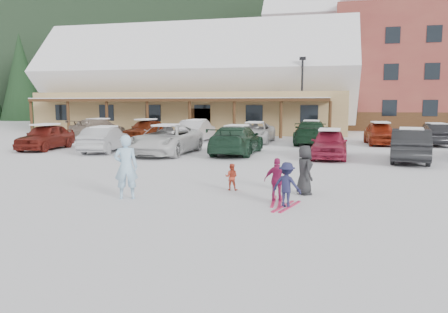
% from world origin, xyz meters
% --- Properties ---
extents(ground, '(160.00, 160.00, 0.00)m').
position_xyz_m(ground, '(0.00, 0.00, 0.00)').
color(ground, silver).
rests_on(ground, ground).
extents(forested_hillside, '(300.00, 70.00, 38.00)m').
position_xyz_m(forested_hillside, '(0.00, 85.00, 19.00)').
color(forested_hillside, black).
rests_on(forested_hillside, ground).
extents(day_lodge, '(29.12, 12.50, 10.38)m').
position_xyz_m(day_lodge, '(-9.00, 27.96, 3.94)').
color(day_lodge, tan).
rests_on(day_lodge, ground).
extents(alpine_hotel, '(31.48, 14.01, 21.48)m').
position_xyz_m(alpine_hotel, '(14.27, 38.00, 8.63)').
color(alpine_hotel, maroon).
rests_on(alpine_hotel, ground).
extents(lamp_post, '(0.50, 0.25, 6.25)m').
position_xyz_m(lamp_post, '(1.40, 23.10, 3.53)').
color(lamp_post, black).
rests_on(lamp_post, ground).
extents(conifer_0, '(4.40, 4.40, 10.20)m').
position_xyz_m(conifer_0, '(-26.00, 30.00, 5.69)').
color(conifer_0, black).
rests_on(conifer_0, ground).
extents(conifer_2, '(5.28, 5.28, 12.24)m').
position_xyz_m(conifer_2, '(-30.00, 42.00, 6.83)').
color(conifer_2, black).
rests_on(conifer_2, ground).
extents(conifer_3, '(3.96, 3.96, 9.18)m').
position_xyz_m(conifer_3, '(6.00, 44.00, 5.12)').
color(conifer_3, black).
rests_on(conifer_3, ground).
extents(adult_skier, '(0.77, 0.64, 1.80)m').
position_xyz_m(adult_skier, '(-2.00, -1.16, 0.90)').
color(adult_skier, '#9EC9E8').
rests_on(adult_skier, ground).
extents(toddler_red, '(0.41, 0.32, 0.83)m').
position_xyz_m(toddler_red, '(0.61, 0.68, 0.41)').
color(toddler_red, '#B53B25').
rests_on(toddler_red, ground).
extents(child_navy, '(0.85, 0.63, 1.17)m').
position_xyz_m(child_navy, '(2.47, -1.13, 0.58)').
color(child_navy, '#1E1F43').
rests_on(child_navy, ground).
extents(skis_child_navy, '(0.58, 1.40, 0.03)m').
position_xyz_m(skis_child_navy, '(2.47, -1.13, 0.01)').
color(skis_child_navy, '#C11B4A').
rests_on(skis_child_navy, ground).
extents(child_magenta, '(0.72, 0.33, 1.21)m').
position_xyz_m(child_magenta, '(2.17, -0.62, 0.60)').
color(child_magenta, '#A01F57').
rests_on(child_magenta, ground).
extents(skis_child_magenta, '(0.27, 1.41, 0.03)m').
position_xyz_m(skis_child_magenta, '(2.17, -0.62, 0.01)').
color(skis_child_magenta, '#C11B4A').
rests_on(skis_child_magenta, ground).
extents(bystander_dark, '(0.72, 0.84, 1.45)m').
position_xyz_m(bystander_dark, '(2.83, 0.58, 0.73)').
color(bystander_dark, '#232325').
rests_on(bystander_dark, ground).
extents(parked_car_0, '(2.05, 4.41, 1.46)m').
position_xyz_m(parked_car_0, '(-12.30, 9.69, 0.73)').
color(parked_car_0, maroon).
rests_on(parked_car_0, ground).
extents(parked_car_1, '(2.04, 4.37, 1.39)m').
position_xyz_m(parked_car_1, '(-8.39, 9.35, 0.69)').
color(parked_car_1, '#A4A5A9').
rests_on(parked_car_1, ground).
extents(parked_car_2, '(2.65, 5.59, 1.54)m').
position_xyz_m(parked_car_2, '(-4.74, 9.15, 0.77)').
color(parked_car_2, silver).
rests_on(parked_car_2, ground).
extents(parked_car_3, '(2.26, 5.25, 1.51)m').
position_xyz_m(parked_car_3, '(-1.16, 10.01, 0.75)').
color(parked_car_3, '#1D3B2A').
rests_on(parked_car_3, ground).
extents(parked_car_4, '(1.81, 4.19, 1.41)m').
position_xyz_m(parked_car_4, '(3.55, 9.45, 0.70)').
color(parked_car_4, '#9E223F').
rests_on(parked_car_4, ground).
extents(parked_car_5, '(2.31, 4.80, 1.52)m').
position_xyz_m(parked_car_5, '(7.16, 9.00, 0.76)').
color(parked_car_5, black).
rests_on(parked_car_5, ground).
extents(parked_car_7, '(2.73, 5.38, 1.50)m').
position_xyz_m(parked_car_7, '(-13.26, 17.36, 0.75)').
color(parked_car_7, gray).
rests_on(parked_car_7, ground).
extents(parked_car_8, '(2.26, 4.60, 1.51)m').
position_xyz_m(parked_car_8, '(-9.29, 17.02, 0.75)').
color(parked_car_8, maroon).
rests_on(parked_car_8, ground).
extents(parked_car_9, '(1.67, 4.63, 1.52)m').
position_xyz_m(parked_car_9, '(-5.34, 16.57, 0.76)').
color(parked_car_9, '#B7B6BC').
rests_on(parked_car_9, ground).
extents(parked_car_10, '(2.36, 5.04, 1.39)m').
position_xyz_m(parked_car_10, '(-1.33, 16.72, 0.70)').
color(parked_car_10, silver).
rests_on(parked_car_10, ground).
extents(parked_car_11, '(2.21, 5.31, 1.54)m').
position_xyz_m(parked_car_11, '(2.43, 16.49, 0.77)').
color(parked_car_11, '#15331F').
rests_on(parked_car_11, ground).
extents(parked_car_12, '(1.90, 4.33, 1.45)m').
position_xyz_m(parked_car_12, '(6.74, 17.29, 0.73)').
color(parked_car_12, '#9A2B14').
rests_on(parked_car_12, ground).
extents(parked_car_13, '(1.54, 4.23, 1.39)m').
position_xyz_m(parked_car_13, '(10.13, 17.62, 0.69)').
color(parked_car_13, black).
rests_on(parked_car_13, ground).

